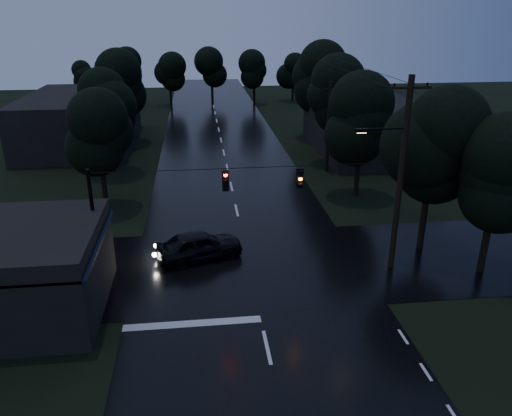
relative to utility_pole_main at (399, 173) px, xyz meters
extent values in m
cube|color=black|center=(-7.41, 19.00, -5.26)|extent=(12.00, 120.00, 0.02)
cube|color=black|center=(-7.41, 1.00, -5.26)|extent=(60.00, 9.00, 0.02)
cube|color=black|center=(-17.41, -2.00, -2.06)|extent=(6.00, 7.00, 0.12)
cube|color=black|center=(-14.41, -2.00, -2.06)|extent=(0.30, 7.00, 0.15)
cylinder|color=black|center=(-14.61, -5.00, -3.76)|extent=(0.10, 0.10, 3.00)
cylinder|color=black|center=(-14.61, 1.00, -3.76)|extent=(0.10, 0.10, 3.00)
cube|color=#FFE266|center=(-14.46, -3.50, -2.76)|extent=(0.06, 1.60, 0.50)
cube|color=#FFE266|center=(-14.46, -0.80, -2.76)|extent=(0.06, 1.20, 0.50)
cube|color=black|center=(6.59, 23.00, -3.06)|extent=(10.00, 14.00, 4.40)
cube|color=black|center=(-21.41, 29.00, -2.76)|extent=(10.00, 16.00, 5.00)
cylinder|color=black|center=(0.09, 0.00, -0.26)|extent=(0.30, 0.30, 10.00)
cube|color=black|center=(0.09, 0.00, 4.14)|extent=(2.00, 0.12, 0.12)
cylinder|color=black|center=(-1.01, 0.00, 2.24)|extent=(2.20, 0.10, 0.10)
cube|color=black|center=(-2.11, 0.00, 2.19)|extent=(0.60, 0.25, 0.18)
cube|color=#FFB266|center=(-2.11, 0.00, 2.09)|extent=(0.45, 0.18, 0.03)
cylinder|color=black|center=(0.89, 17.00, -1.51)|extent=(0.30, 0.30, 7.50)
cube|color=black|center=(0.89, 17.00, 1.64)|extent=(2.00, 0.12, 0.12)
cylinder|color=black|center=(-14.91, 0.00, -2.26)|extent=(0.18, 0.18, 6.00)
cylinder|color=black|center=(-7.41, 0.00, 0.54)|extent=(15.00, 0.03, 0.03)
cube|color=black|center=(-8.61, 0.00, -0.06)|extent=(0.32, 0.25, 1.00)
sphere|color=#FF0C07|center=(-8.61, -0.15, -0.06)|extent=(0.18, 0.18, 0.18)
cube|color=black|center=(-5.01, 0.00, -0.06)|extent=(0.32, 0.25, 1.00)
sphere|color=orange|center=(-5.01, -0.15, -0.06)|extent=(0.18, 0.18, 0.18)
cylinder|color=black|center=(2.59, 2.00, -3.86)|extent=(0.36, 0.36, 2.80)
sphere|color=black|center=(2.59, 2.00, -0.46)|extent=(4.48, 4.48, 4.48)
sphere|color=black|center=(2.59, 2.00, 0.74)|extent=(4.48, 4.48, 4.48)
sphere|color=black|center=(2.59, 2.00, 1.94)|extent=(4.48, 4.48, 4.48)
cylinder|color=black|center=(4.59, -1.00, -4.03)|extent=(0.36, 0.36, 2.45)
sphere|color=black|center=(4.59, -1.00, -1.06)|extent=(3.92, 3.92, 3.92)
sphere|color=black|center=(4.59, -1.00, -0.01)|extent=(3.92, 3.92, 3.92)
sphere|color=black|center=(4.59, -1.00, 1.04)|extent=(3.92, 3.92, 3.92)
cylinder|color=black|center=(-16.41, 11.00, -4.03)|extent=(0.36, 0.36, 2.45)
sphere|color=black|center=(-16.41, 11.00, -1.06)|extent=(3.92, 3.92, 3.92)
sphere|color=black|center=(-16.41, 11.00, -0.01)|extent=(3.92, 3.92, 3.92)
sphere|color=black|center=(-16.41, 11.00, 1.04)|extent=(3.92, 3.92, 3.92)
cylinder|color=black|center=(-17.01, 19.00, -3.95)|extent=(0.36, 0.36, 2.62)
sphere|color=black|center=(-17.01, 19.00, -0.76)|extent=(4.20, 4.20, 4.20)
sphere|color=black|center=(-17.01, 19.00, 0.37)|extent=(4.20, 4.20, 4.20)
sphere|color=black|center=(-17.01, 19.00, 1.49)|extent=(4.20, 4.20, 4.20)
cylinder|color=black|center=(-17.61, 29.00, -3.86)|extent=(0.36, 0.36, 2.80)
sphere|color=black|center=(-17.61, 29.00, -0.46)|extent=(4.48, 4.48, 4.48)
sphere|color=black|center=(-17.61, 29.00, 0.74)|extent=(4.48, 4.48, 4.48)
sphere|color=black|center=(-17.61, 29.00, 1.94)|extent=(4.48, 4.48, 4.48)
cylinder|color=black|center=(1.59, 11.00, -3.95)|extent=(0.36, 0.36, 2.62)
sphere|color=black|center=(1.59, 11.00, -0.76)|extent=(4.20, 4.20, 4.20)
sphere|color=black|center=(1.59, 11.00, 0.37)|extent=(4.20, 4.20, 4.20)
sphere|color=black|center=(1.59, 11.00, 1.49)|extent=(4.20, 4.20, 4.20)
cylinder|color=black|center=(2.19, 19.00, -3.86)|extent=(0.36, 0.36, 2.80)
sphere|color=black|center=(2.19, 19.00, -0.46)|extent=(4.48, 4.48, 4.48)
sphere|color=black|center=(2.19, 19.00, 0.74)|extent=(4.48, 4.48, 4.48)
sphere|color=black|center=(2.19, 19.00, 1.94)|extent=(4.48, 4.48, 4.48)
cylinder|color=black|center=(2.79, 29.00, -3.77)|extent=(0.36, 0.36, 2.97)
sphere|color=black|center=(2.79, 29.00, -0.16)|extent=(4.76, 4.76, 4.76)
sphere|color=black|center=(2.79, 29.00, 1.12)|extent=(4.76, 4.76, 4.76)
sphere|color=black|center=(2.79, 29.00, 2.39)|extent=(4.76, 4.76, 4.76)
imported|color=black|center=(-10.01, 2.20, -4.46)|extent=(5.05, 3.21, 1.60)
camera|label=1|loc=(-9.83, -22.55, 7.48)|focal=35.00mm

